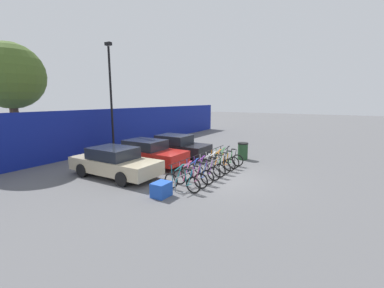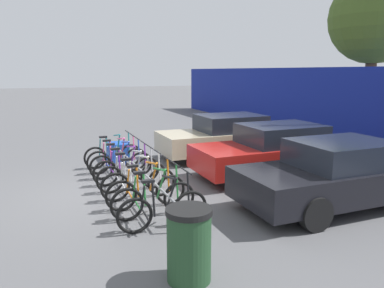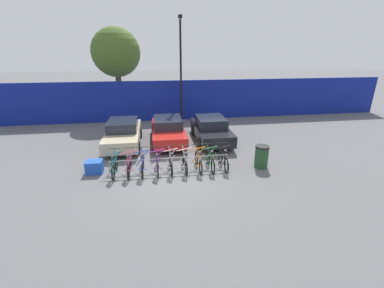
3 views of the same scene
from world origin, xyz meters
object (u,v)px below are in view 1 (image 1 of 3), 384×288
(car_beige, at_px, (115,162))
(lamp_post, at_px, (111,94))
(trash_bin, at_px, (243,151))
(bicycle_white, at_px, (215,165))
(bicycle_pink, at_px, (190,178))
(bicycle_blue, at_px, (197,174))
(bicycle_silver, at_px, (209,168))
(car_red, at_px, (147,152))
(bicycle_green, at_px, (224,161))
(bicycle_teal, at_px, (182,182))
(bicycle_black, at_px, (229,158))
(tree_behind_hoarding, at_px, (10,77))
(bicycle_orange, at_px, (220,163))
(bike_rack, at_px, (206,165))
(car_black, at_px, (175,146))
(bicycle_purple, at_px, (203,171))
(cargo_crate, at_px, (161,189))

(car_beige, distance_m, lamp_post, 6.50)
(trash_bin, bearing_deg, bicycle_white, 176.78)
(bicycle_pink, height_order, bicycle_blue, same)
(bicycle_white, distance_m, lamp_post, 8.78)
(bicycle_silver, distance_m, car_red, 4.01)
(bicycle_white, bearing_deg, bicycle_silver, 176.77)
(bicycle_white, bearing_deg, bicycle_green, -3.23)
(bicycle_teal, relative_size, bicycle_black, 1.00)
(bicycle_blue, relative_size, tree_behind_hoarding, 0.25)
(bicycle_green, xyz_separation_m, tree_behind_hoarding, (-5.00, 10.77, 4.49))
(bicycle_black, bearing_deg, bicycle_orange, 179.61)
(lamp_post, distance_m, tree_behind_hoarding, 5.45)
(bike_rack, relative_size, car_black, 1.23)
(bicycle_teal, height_order, bicycle_green, same)
(bicycle_purple, distance_m, lamp_post, 8.96)
(bicycle_orange, height_order, lamp_post, lamp_post)
(bicycle_purple, distance_m, car_beige, 4.21)
(bicycle_black, bearing_deg, bicycle_white, 179.61)
(bicycle_purple, xyz_separation_m, car_beige, (-1.80, 3.79, 0.31))
(bike_rack, relative_size, tree_behind_hoarding, 0.79)
(car_black, relative_size, tree_behind_hoarding, 0.65)
(bicycle_silver, distance_m, bicycle_green, 1.78)
(tree_behind_hoarding, bearing_deg, car_black, -50.12)
(bicycle_pink, bearing_deg, bicycle_white, -0.68)
(bicycle_pink, height_order, bicycle_black, same)
(bicycle_purple, distance_m, bicycle_black, 2.97)
(bicycle_silver, height_order, car_beige, car_beige)
(bicycle_pink, bearing_deg, bicycle_teal, 179.32)
(bike_rack, bearing_deg, bicycle_blue, -173.01)
(bicycle_green, height_order, lamp_post, lamp_post)
(bicycle_pink, xyz_separation_m, tree_behind_hoarding, (-1.43, 10.77, 4.49))
(lamp_post, bearing_deg, bike_rack, -100.03)
(bicycle_blue, relative_size, lamp_post, 0.24)
(bicycle_teal, bearing_deg, car_red, 54.44)
(car_black, height_order, lamp_post, lamp_post)
(bicycle_pink, xyz_separation_m, car_black, (4.43, 3.76, 0.31))
(bicycle_orange, distance_m, lamp_post, 8.74)
(tree_behind_hoarding, bearing_deg, car_red, -63.67)
(trash_bin, bearing_deg, bicycle_silver, 177.26)
(trash_bin, bearing_deg, bicycle_purple, 177.61)
(bike_rack, height_order, bicycle_purple, bicycle_purple)
(cargo_crate, bearing_deg, lamp_post, 58.46)
(bicycle_purple, distance_m, bicycle_green, 2.37)
(bicycle_black, height_order, tree_behind_hoarding, tree_behind_hoarding)
(bicycle_silver, bearing_deg, lamp_post, 76.34)
(bicycle_pink, xyz_separation_m, car_beige, (-0.59, 3.79, 0.31))
(bicycle_white, relative_size, car_black, 0.39)
(trash_bin, bearing_deg, bicycle_teal, 178.27)
(bicycle_purple, bearing_deg, trash_bin, -3.36)
(bicycle_pink, relative_size, bicycle_white, 1.00)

